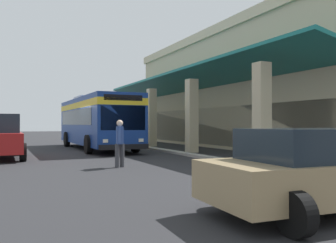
{
  "coord_description": "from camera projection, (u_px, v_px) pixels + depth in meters",
  "views": [
    {
      "loc": [
        19.3,
        -4.3,
        1.55
      ],
      "look_at": [
        -1.08,
        5.01,
        1.7
      ],
      "focal_mm": 38.32,
      "sensor_mm": 36.0,
      "label": 1
    }
  ],
  "objects": [
    {
      "name": "plaza_building",
      "position": [
        277.0,
        91.0,
        25.72
      ],
      "size": [
        23.68,
        14.75,
        7.85
      ],
      "color": "#C6B793",
      "rests_on": "ground"
    },
    {
      "name": "pedestrian",
      "position": [
        120.0,
        141.0,
        12.77
      ],
      "size": [
        0.65,
        0.38,
        1.69
      ],
      "color": "#38383D",
      "rests_on": "ground"
    },
    {
      "name": "potted_palm",
      "position": [
        134.0,
        134.0,
        27.61
      ],
      "size": [
        1.85,
        1.72,
        2.53
      ],
      "color": "gray",
      "rests_on": "ground"
    },
    {
      "name": "parked_sedan_tan",
      "position": [
        325.0,
        170.0,
        6.24
      ],
      "size": [
        2.59,
        4.48,
        1.47
      ],
      "color": "#9E845B",
      "rests_on": "ground"
    },
    {
      "name": "transit_bus",
      "position": [
        96.0,
        119.0,
        22.28
      ],
      "size": [
        11.23,
        2.9,
        3.34
      ],
      "color": "navy",
      "rests_on": "ground"
    },
    {
      "name": "curb_strip",
      "position": [
        153.0,
        149.0,
        21.69
      ],
      "size": [
        28.05,
        0.5,
        0.12
      ],
      "primitive_type": "cube",
      "color": "#9E998E",
      "rests_on": "ground"
    },
    {
      "name": "ground",
      "position": [
        218.0,
        148.0,
        22.65
      ],
      "size": [
        120.0,
        120.0,
        0.0
      ],
      "primitive_type": "plane",
      "color": "#262628"
    }
  ]
}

